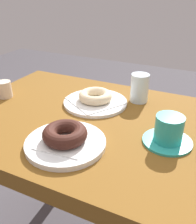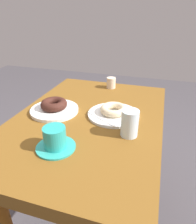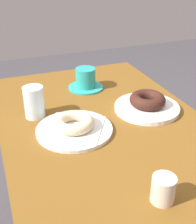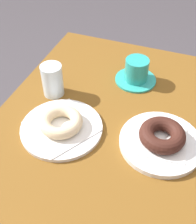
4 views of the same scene
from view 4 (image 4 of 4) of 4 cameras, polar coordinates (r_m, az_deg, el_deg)
The scene contains 9 objects.
table at distance 0.91m, azimuth 0.66°, elevation -8.43°, with size 0.94×0.64×0.74m.
plate_sugar_ring at distance 0.82m, azimuth -7.22°, elevation -3.16°, with size 0.23×0.23×0.01m, color white.
napkin_sugar_ring at distance 0.82m, azimuth -7.26°, elevation -2.82°, with size 0.17×0.17×0.00m, color white.
donut_sugar_ring at distance 0.80m, azimuth -7.38°, elevation -1.93°, with size 0.12×0.12×0.03m, color beige.
plate_chocolate_ring at distance 0.79m, azimuth 12.25°, elevation -6.03°, with size 0.22×0.22×0.02m, color white.
napkin_chocolate_ring at distance 0.79m, azimuth 12.35°, elevation -5.59°, with size 0.13×0.13×0.00m, color white.
donut_chocolate_ring at distance 0.77m, azimuth 12.58°, elevation -4.57°, with size 0.12×0.12×0.04m, color #3A1B14.
water_glass at distance 0.91m, azimuth -9.02°, elevation 6.25°, with size 0.07×0.07×0.10m, color silver.
coffee_cup at distance 0.97m, azimuth 7.61°, elevation 7.93°, with size 0.14×0.14×0.08m.
Camera 4 is at (0.52, 0.18, 1.35)m, focal length 46.14 mm.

